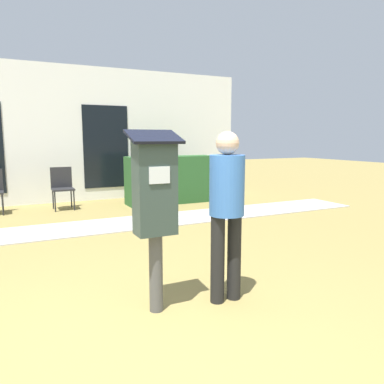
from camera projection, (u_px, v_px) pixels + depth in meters
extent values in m
plane|color=olive|center=(147.00, 359.00, 2.60)|extent=(40.00, 40.00, 0.00)
cube|color=#B7B2A8|center=(65.00, 230.00, 6.20)|extent=(12.00, 1.10, 0.02)
cube|color=white|center=(44.00, 134.00, 8.63)|extent=(10.00, 0.24, 3.20)
cube|color=black|center=(106.00, 147.00, 9.17)|extent=(1.10, 0.02, 2.00)
cylinder|color=#4C4C4C|center=(156.00, 273.00, 3.28)|extent=(0.12, 0.12, 0.70)
cube|color=#2D3D38|center=(155.00, 188.00, 3.17)|extent=(0.34, 0.22, 0.80)
cube|color=silver|center=(160.00, 175.00, 3.05)|extent=(0.18, 0.01, 0.14)
cube|color=black|center=(154.00, 137.00, 3.11)|extent=(0.44, 0.31, 0.12)
cylinder|color=black|center=(218.00, 260.00, 3.44)|extent=(0.13, 0.13, 0.82)
cylinder|color=black|center=(234.00, 257.00, 3.52)|extent=(0.13, 0.13, 0.82)
cylinder|color=#386BB7|center=(227.00, 185.00, 3.39)|extent=(0.32, 0.32, 0.55)
sphere|color=#D8AD8C|center=(227.00, 143.00, 3.33)|extent=(0.21, 0.21, 0.21)
cylinder|color=#262628|center=(3.00, 205.00, 7.36)|extent=(0.03, 0.03, 0.42)
cylinder|color=#262628|center=(3.00, 202.00, 7.70)|extent=(0.03, 0.03, 0.42)
cylinder|color=#262628|center=(55.00, 202.00, 7.72)|extent=(0.03, 0.03, 0.42)
cylinder|color=#262628|center=(74.00, 201.00, 7.88)|extent=(0.03, 0.03, 0.42)
cylinder|color=#262628|center=(53.00, 199.00, 8.06)|extent=(0.03, 0.03, 0.42)
cylinder|color=#262628|center=(71.00, 198.00, 8.22)|extent=(0.03, 0.03, 0.42)
cube|color=#262628|center=(63.00, 189.00, 7.94)|extent=(0.44, 0.44, 0.04)
cube|color=#262628|center=(61.00, 177.00, 8.08)|extent=(0.44, 0.04, 0.44)
cube|color=#285628|center=(171.00, 180.00, 8.77)|extent=(2.07, 0.60, 1.10)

